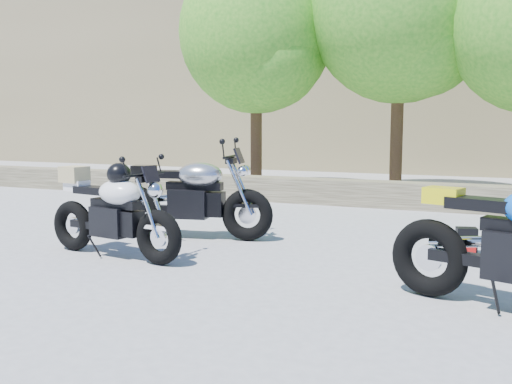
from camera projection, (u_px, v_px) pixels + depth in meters
ground at (205, 266)px, 6.47m from camera, size 90.00×90.00×0.00m
stone_wall at (336, 192)px, 11.45m from camera, size 22.00×0.55×0.50m
hillside at (511, 11)px, 29.88m from camera, size 80.00×30.00×15.00m
tree_decid_left at (259, 38)px, 13.49m from camera, size 3.67×3.67×5.62m
tree_decid_mid at (405, 13)px, 12.49m from camera, size 4.08×4.08×6.24m
silver_bike at (192, 198)px, 8.00m from camera, size 2.34×0.79×1.18m
white_bike at (112, 211)px, 6.86m from camera, size 2.08×0.66×1.15m
backpack at (466, 241)px, 7.07m from camera, size 0.28×0.25×0.33m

